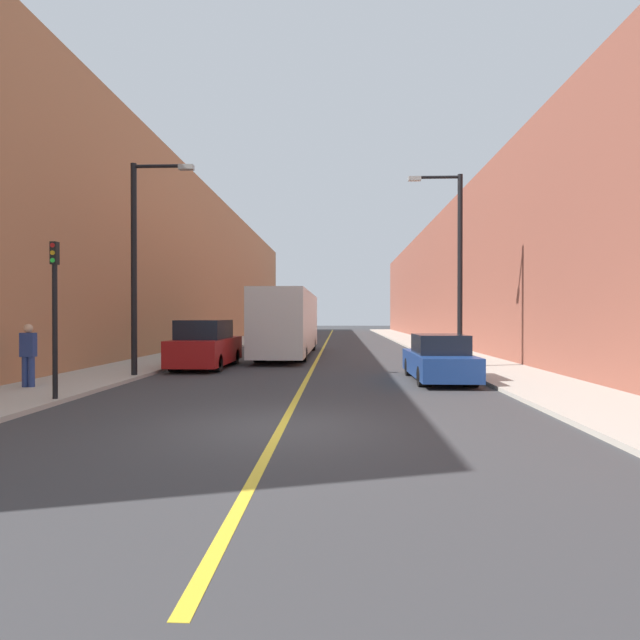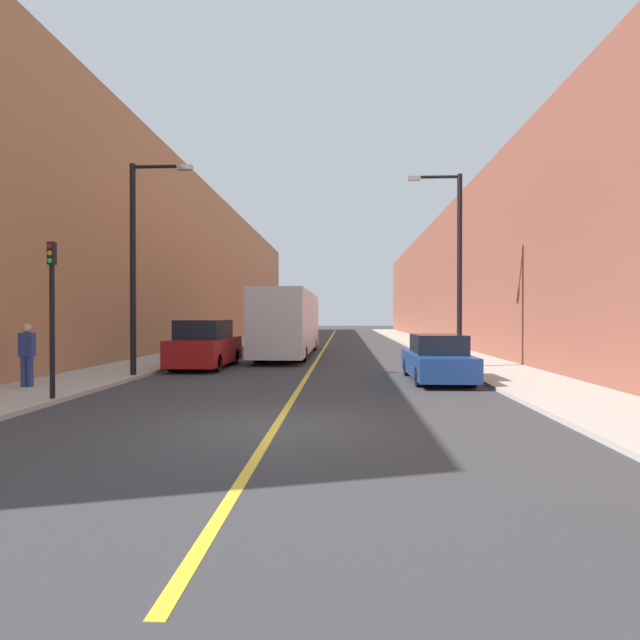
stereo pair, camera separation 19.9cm
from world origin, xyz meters
name	(u,v)px [view 1 (the left image)]	position (x,y,z in m)	size (l,w,h in m)	color
ground_plane	(281,428)	(0.00, 0.00, 0.00)	(200.00, 200.00, 0.00)	#38383A
sidewalk_left	(237,342)	(-7.12, 30.00, 0.06)	(3.06, 72.00, 0.12)	#B2AA9E
sidewalk_right	(417,342)	(7.12, 30.00, 0.06)	(3.06, 72.00, 0.12)	#B2AA9E
building_row_left	(193,269)	(-10.66, 30.00, 5.88)	(4.00, 72.00, 11.75)	#B2724C
building_row_right	(462,279)	(10.66, 30.00, 4.99)	(4.00, 72.00, 9.97)	brown
road_center_line	(326,343)	(0.00, 30.00, 0.00)	(0.16, 72.00, 0.01)	gold
bus	(289,322)	(-1.63, 17.33, 1.80)	(2.43, 12.58, 3.36)	silver
parked_suv_left	(206,346)	(-4.36, 10.71, 0.90)	(1.95, 4.94, 1.96)	maroon
car_right_near	(439,360)	(4.33, 7.00, 0.69)	(1.77, 4.56, 1.53)	navy
street_lamp_left	(139,255)	(-5.72, 7.30, 4.18)	(2.16, 0.24, 7.19)	black
street_lamp_right	(456,259)	(5.73, 10.69, 4.41)	(2.16, 0.24, 7.64)	black
traffic_light	(55,313)	(-5.79, 2.42, 2.20)	(0.16, 0.18, 3.80)	black
pedestrian	(28,354)	(-7.69, 4.34, 1.04)	(0.39, 0.25, 1.78)	navy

